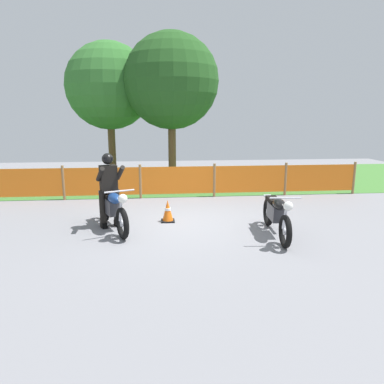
{
  "coord_description": "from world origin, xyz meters",
  "views": [
    {
      "loc": [
        -0.6,
        -8.14,
        2.49
      ],
      "look_at": [
        0.11,
        -0.76,
        0.9
      ],
      "focal_mm": 33.22,
      "sensor_mm": 36.0,
      "label": 1
    }
  ],
  "objects": [
    {
      "name": "motorcycle_trailing",
      "position": [
        1.86,
        -1.16,
        0.47
      ],
      "size": [
        0.61,
        2.07,
        0.98
      ],
      "rotation": [
        0.0,
        0.0,
        -1.65
      ],
      "color": "black",
      "rests_on": "ground"
    },
    {
      "name": "tree_near_left",
      "position": [
        -0.07,
        4.96,
        3.68
      ],
      "size": [
        3.37,
        3.37,
        5.38
      ],
      "color": "brown",
      "rests_on": "ground"
    },
    {
      "name": "rider_lead",
      "position": [
        -1.7,
        -0.19,
        0.92
      ],
      "size": [
        0.68,
        0.69,
        1.69
      ],
      "rotation": [
        0.0,
        0.0,
        -1.18
      ],
      "color": "black",
      "rests_on": "ground"
    },
    {
      "name": "ground",
      "position": [
        0.0,
        0.0,
        -0.01
      ],
      "size": [
        24.0,
        24.0,
        0.02
      ],
      "primitive_type": "cube",
      "color": "gray"
    },
    {
      "name": "tree_leftmost",
      "position": [
        -2.38,
        6.05,
        3.59
      ],
      "size": [
        3.25,
        3.25,
        5.23
      ],
      "color": "brown",
      "rests_on": "ground"
    },
    {
      "name": "motorcycle_lead",
      "position": [
        -1.62,
        -0.38,
        0.49
      ],
      "size": [
        0.99,
        2.01,
        1.01
      ],
      "rotation": [
        0.0,
        0.0,
        -1.18
      ],
      "color": "black",
      "rests_on": "ground"
    },
    {
      "name": "barrier_fence",
      "position": [
        0.0,
        2.67,
        0.54
      ],
      "size": [
        11.56,
        0.08,
        1.05
      ],
      "color": "olive",
      "rests_on": "ground"
    },
    {
      "name": "grass_verge",
      "position": [
        0.0,
        6.12,
        0.01
      ],
      "size": [
        24.0,
        6.89,
        0.01
      ],
      "primitive_type": "cube",
      "color": "#427A33",
      "rests_on": "ground"
    },
    {
      "name": "traffic_cone",
      "position": [
        -0.39,
        0.11,
        0.26
      ],
      "size": [
        0.32,
        0.32,
        0.53
      ],
      "color": "black",
      "rests_on": "ground"
    }
  ]
}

